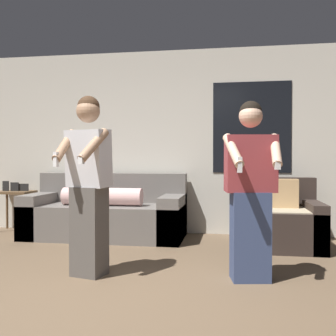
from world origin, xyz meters
The scene contains 7 objects.
ground_plane centered at (0.00, 0.00, 0.00)m, with size 14.00×14.00×0.00m, color brown.
wall_back centered at (0.02, 3.28, 1.35)m, with size 6.86×0.07×2.70m.
couch centered at (-0.70, 2.77, 0.32)m, with size 2.19×0.93×0.89m.
armchair centered at (1.68, 2.55, 0.31)m, with size 0.88×0.93×0.85m.
side_table centered at (-2.23, 3.01, 0.52)m, with size 0.54×0.41×0.76m.
person_left centered at (-0.28, 0.98, 0.86)m, with size 0.47×0.53×1.68m.
person_right centered at (1.21, 1.07, 0.81)m, with size 0.50×0.51×1.61m.
Camera 1 is at (1.04, -2.50, 1.08)m, focal length 42.00 mm.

